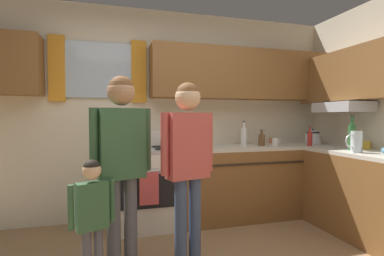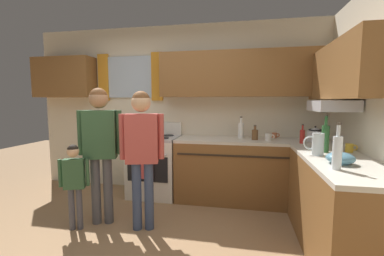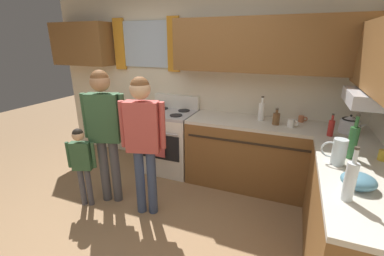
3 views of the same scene
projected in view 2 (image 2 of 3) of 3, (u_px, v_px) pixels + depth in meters
The scene contains 18 objects.
ground_plane at pixel (122, 254), 2.42m from camera, with size 12.00×12.00×0.00m, color #93704C.
back_wall_unit at pixel (177, 97), 4.02m from camera, with size 4.60×0.42×2.60m.
kitchen_counter_run at pixel (281, 183), 3.11m from camera, with size 2.13×2.22×0.90m.
stove_oven at pixel (155, 165), 3.92m from camera, with size 0.71×0.67×1.10m.
bottle_wine_green at pixel (325, 138), 2.68m from camera, with size 0.08×0.08×0.39m.
bottle_squat_brown at pixel (255, 134), 3.54m from camera, with size 0.08×0.08×0.21m.
bottle_milk_white at pixel (241, 130), 3.69m from camera, with size 0.08×0.08×0.31m.
bottle_sauce_red at pixel (302, 136), 3.24m from camera, with size 0.06×0.06×0.25m.
bottle_tall_clear at pixel (337, 152), 2.00m from camera, with size 0.07×0.07×0.37m.
mug_ceramic_white at pixel (268, 137), 3.48m from camera, with size 0.13×0.08×0.09m.
cup_terracotta at pixel (275, 135), 3.72m from camera, with size 0.11×0.07×0.08m.
mug_mustard_yellow at pixel (350, 148), 2.69m from camera, with size 0.12×0.08×0.09m.
stovetop_kettle at pixel (315, 134), 3.39m from camera, with size 0.27×0.20×0.21m.
water_pitcher at pixel (317, 144), 2.53m from camera, with size 0.19×0.11×0.22m.
mixing_bowl at pixel (340, 158), 2.18m from camera, with size 0.23×0.23×0.10m.
adult_holding_child at pixel (100, 139), 2.94m from camera, with size 0.47×0.25×1.58m.
adult_in_plaid at pixel (142, 144), 2.79m from camera, with size 0.47×0.23×1.54m.
small_child at pixel (74, 177), 2.83m from camera, with size 0.31×0.16×0.96m.
Camera 2 is at (1.09, -2.11, 1.43)m, focal length 24.02 mm.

